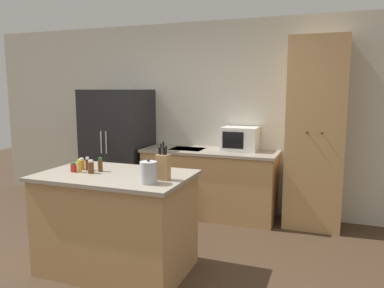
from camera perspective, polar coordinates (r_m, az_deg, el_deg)
ground_plane at (r=3.55m, az=-10.34°, el=-20.16°), size 14.00×14.00×0.00m
wall_back at (r=5.27m, az=2.36°, el=4.14°), size 7.20×0.06×2.60m
refrigerator at (r=5.50m, az=-11.18°, el=-0.65°), size 0.88×0.71×1.68m
back_counter at (r=5.05m, az=2.65°, el=-5.88°), size 1.79×0.65×0.89m
pantry_cabinet at (r=4.75m, az=18.28°, el=1.42°), size 0.67×0.52×2.30m
kitchen_island at (r=3.63m, az=-11.45°, el=-11.53°), size 1.38×0.87×0.92m
microwave at (r=4.95m, az=7.33°, el=0.79°), size 0.46×0.34×0.31m
knife_block at (r=3.19m, az=-4.42°, el=-3.41°), size 0.11×0.08×0.33m
spice_bottle_tall_dark at (r=3.64m, az=-16.79°, el=-3.27°), size 0.04×0.04×0.12m
spice_bottle_short_red at (r=3.61m, az=-13.80°, el=-3.13°), size 0.04×0.04×0.13m
spice_bottle_amber_oil at (r=3.70m, az=-15.63°, el=-2.97°), size 0.04×0.04×0.13m
spice_bottle_green_herb at (r=3.56m, az=-15.16°, el=-3.41°), size 0.06×0.06×0.12m
spice_bottle_pale_salt at (r=3.76m, az=-16.48°, el=-2.96°), size 0.06×0.06×0.11m
spice_bottle_orange_cap at (r=3.67m, az=-17.61°, el=-3.42°), size 0.06×0.06×0.09m
kettle at (r=3.09m, az=-6.65°, el=-4.32°), size 0.14×0.14×0.21m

